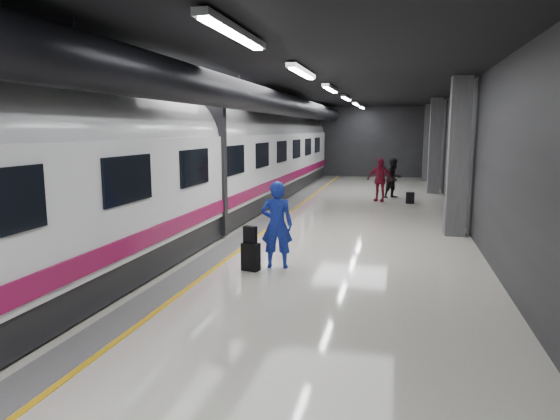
# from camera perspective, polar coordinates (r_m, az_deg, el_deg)

# --- Properties ---
(ground) EXTENTS (40.00, 40.00, 0.00)m
(ground) POSITION_cam_1_polar(r_m,az_deg,el_deg) (13.69, 0.74, -3.62)
(ground) COLOR silver
(ground) RESTS_ON ground
(platform_hall) EXTENTS (10.02, 40.02, 4.51)m
(platform_hall) POSITION_cam_1_polar(r_m,az_deg,el_deg) (14.36, 0.50, 11.19)
(platform_hall) COLOR black
(platform_hall) RESTS_ON ground
(train) EXTENTS (3.05, 38.00, 4.05)m
(train) POSITION_cam_1_polar(r_m,az_deg,el_deg) (14.45, -11.95, 5.16)
(train) COLOR black
(train) RESTS_ON ground
(traveler_main) EXTENTS (0.75, 0.54, 1.93)m
(traveler_main) POSITION_cam_1_polar(r_m,az_deg,el_deg) (10.95, -0.37, -1.70)
(traveler_main) COLOR blue
(traveler_main) RESTS_ON ground
(suitcase_main) EXTENTS (0.41, 0.31, 0.60)m
(suitcase_main) POSITION_cam_1_polar(r_m,az_deg,el_deg) (10.89, -3.36, -5.36)
(suitcase_main) COLOR black
(suitcase_main) RESTS_ON ground
(shoulder_bag) EXTENTS (0.31, 0.22, 0.37)m
(shoulder_bag) POSITION_cam_1_polar(r_m,az_deg,el_deg) (10.81, -3.43, -2.82)
(shoulder_bag) COLOR black
(shoulder_bag) RESTS_ON suitcase_main
(traveler_far_a) EXTENTS (1.10, 1.08, 1.78)m
(traveler_far_a) POSITION_cam_1_polar(r_m,az_deg,el_deg) (22.87, 12.86, 3.57)
(traveler_far_a) COLOR black
(traveler_far_a) RESTS_ON ground
(traveler_far_b) EXTENTS (1.16, 0.73, 1.85)m
(traveler_far_b) POSITION_cam_1_polar(r_m,az_deg,el_deg) (21.71, 11.32, 3.42)
(traveler_far_b) COLOR maroon
(traveler_far_b) RESTS_ON ground
(suitcase_far) EXTENTS (0.35, 0.25, 0.47)m
(suitcase_far) POSITION_cam_1_polar(r_m,az_deg,el_deg) (21.38, 14.64, 1.35)
(suitcase_far) COLOR black
(suitcase_far) RESTS_ON ground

